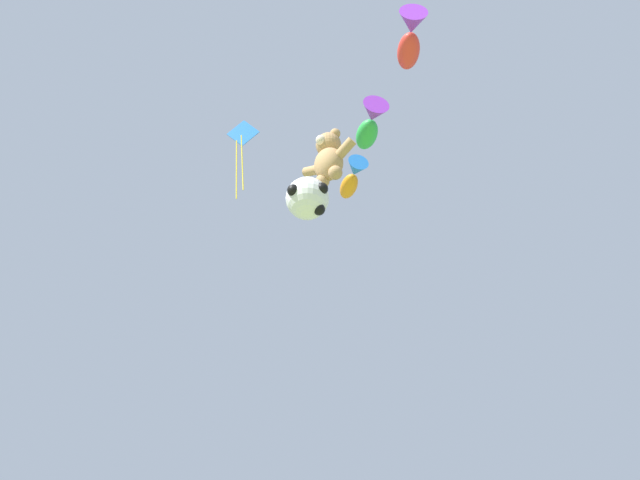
% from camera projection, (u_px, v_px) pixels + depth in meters
% --- Properties ---
extents(teddy_bear_kite, '(1.65, 0.73, 1.67)m').
position_uv_depth(teddy_bear_kite, '(328.00, 158.00, 17.29)').
color(teddy_bear_kite, tan).
extents(soccer_ball_kite, '(1.12, 1.11, 1.03)m').
position_uv_depth(soccer_ball_kite, '(308.00, 198.00, 16.52)').
color(soccer_ball_kite, white).
extents(fish_kite_crimson, '(1.51, 1.53, 0.66)m').
position_uv_depth(fish_kite_crimson, '(410.00, 37.00, 16.64)').
color(fish_kite_crimson, red).
extents(fish_kite_emerald, '(1.56, 1.37, 0.68)m').
position_uv_depth(fish_kite_emerald, '(370.00, 124.00, 18.17)').
color(fish_kite_emerald, green).
extents(fish_kite_tangerine, '(1.55, 1.27, 0.60)m').
position_uv_depth(fish_kite_tangerine, '(352.00, 177.00, 20.60)').
color(fish_kite_tangerine, orange).
extents(diamond_kite, '(0.77, 0.59, 2.90)m').
position_uv_depth(diamond_kite, '(242.00, 142.00, 19.95)').
color(diamond_kite, blue).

